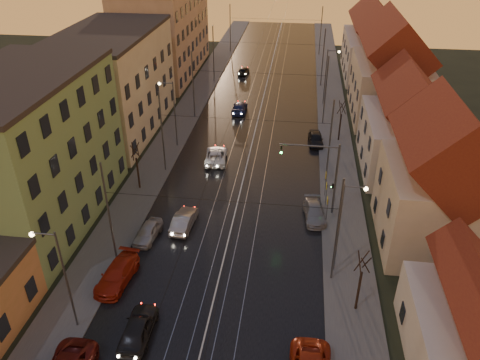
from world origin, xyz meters
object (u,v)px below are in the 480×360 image
at_px(driving_car_1, 184,220).
at_px(driving_car_2, 216,156).
at_px(parked_left_2, 117,274).
at_px(traffic_light_mast, 325,170).
at_px(parked_right_2, 316,139).
at_px(street_lamp_0, 60,271).
at_px(driving_car_0, 138,328).
at_px(driving_car_4, 243,71).
at_px(parked_left_3, 148,232).
at_px(street_lamp_1, 344,220).
at_px(parked_right_1, 314,212).
at_px(street_lamp_2, 172,108).
at_px(street_lamp_3, 328,72).
at_px(driving_car_3, 239,108).

distance_m(driving_car_1, driving_car_2, 12.74).
bearing_deg(parked_left_2, traffic_light_mast, 42.11).
height_order(driving_car_1, driving_car_2, driving_car_1).
bearing_deg(parked_right_2, traffic_light_mast, -92.73).
xyz_separation_m(street_lamp_0, driving_car_1, (4.90, 12.19, -4.17)).
xyz_separation_m(driving_car_0, driving_car_2, (0.81, 25.23, -0.09)).
distance_m(driving_car_4, parked_left_2, 51.90).
relative_size(driving_car_4, parked_left_3, 0.96).
bearing_deg(street_lamp_1, street_lamp_0, -156.28).
bearing_deg(driving_car_1, street_lamp_1, 165.80).
xyz_separation_m(driving_car_0, driving_car_4, (0.02, 56.72, -0.14)).
bearing_deg(driving_car_0, parked_right_2, -112.19).
xyz_separation_m(parked_right_1, parked_right_2, (0.26, 15.72, 0.06)).
height_order(traffic_light_mast, driving_car_4, traffic_light_mast).
distance_m(street_lamp_2, parked_right_2, 17.44).
xyz_separation_m(street_lamp_0, driving_car_0, (4.76, -0.32, -4.11)).
relative_size(street_lamp_3, parked_left_3, 2.07).
height_order(street_lamp_0, parked_right_2, street_lamp_0).
xyz_separation_m(street_lamp_0, driving_car_2, (5.56, 24.91, -4.20)).
relative_size(driving_car_2, driving_car_4, 1.33).
height_order(driving_car_3, parked_left_3, driving_car_3).
bearing_deg(street_lamp_3, parked_left_3, -115.34).
height_order(driving_car_1, parked_right_1, driving_car_1).
xyz_separation_m(traffic_light_mast, driving_car_0, (-12.34, -16.31, -3.82)).
xyz_separation_m(driving_car_1, parked_left_3, (-2.71, -2.01, -0.06)).
bearing_deg(street_lamp_1, driving_car_3, 110.66).
bearing_deg(driving_car_3, driving_car_0, 87.44).
relative_size(driving_car_0, driving_car_2, 0.92).
relative_size(street_lamp_0, street_lamp_2, 1.00).
height_order(driving_car_1, parked_left_3, driving_car_1).
distance_m(driving_car_2, driving_car_3, 14.71).
bearing_deg(driving_car_1, traffic_light_mast, -159.38).
xyz_separation_m(street_lamp_1, driving_car_4, (-13.44, 48.40, -4.25)).
bearing_deg(parked_left_2, driving_car_2, 84.66).
xyz_separation_m(street_lamp_2, driving_car_0, (4.76, -28.32, -4.11)).
relative_size(driving_car_1, driving_car_2, 0.88).
xyz_separation_m(driving_car_3, parked_left_3, (-4.10, -29.42, -0.01)).
relative_size(driving_car_2, driving_car_3, 1.08).
height_order(driving_car_0, driving_car_1, driving_car_0).
distance_m(street_lamp_3, parked_right_1, 29.30).
xyz_separation_m(parked_left_2, parked_left_3, (0.69, 5.57, -0.06)).
relative_size(driving_car_2, parked_left_3, 1.28).
distance_m(street_lamp_2, parked_left_2, 23.81).
bearing_deg(driving_car_2, street_lamp_0, 71.88).
distance_m(street_lamp_1, driving_car_2, 21.53).
bearing_deg(street_lamp_0, traffic_light_mast, 43.10).
relative_size(street_lamp_0, driving_car_2, 1.61).
bearing_deg(driving_car_3, parked_left_3, 81.71).
height_order(street_lamp_1, driving_car_2, street_lamp_1).
bearing_deg(driving_car_0, street_lamp_0, -4.97).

